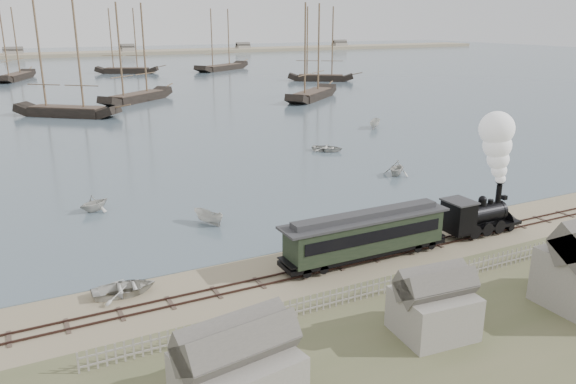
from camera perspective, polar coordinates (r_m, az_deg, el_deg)
name	(u,v)px	position (r m, az deg, el deg)	size (l,w,h in m)	color
ground	(299,261)	(40.87, 1.08, -7.00)	(600.00, 600.00, 0.00)	gray
harbor_water	(57,71)	(204.30, -22.45, 11.26)	(600.00, 336.00, 0.06)	#42525E
rail_track	(312,271)	(39.27, 2.47, -8.01)	(120.00, 1.80, 0.16)	#35211D
picket_fence_west	(256,328)	(32.76, -3.31, -13.60)	(19.00, 0.10, 1.20)	gray
picket_fence_east	(504,267)	(42.79, 21.13, -7.09)	(15.00, 0.10, 1.20)	gray
shed_mid	(432,333)	(33.18, 14.38, -13.74)	(4.00, 3.50, 3.60)	gray
far_spit	(38,57)	(283.89, -24.02, 12.40)	(500.00, 20.00, 1.80)	gray
locomotive	(494,181)	(47.68, 20.15, 1.09)	(7.63, 2.85, 9.51)	black
passenger_coach	(366,234)	(40.66, 7.91, -4.21)	(13.14, 2.53, 3.19)	black
beached_dinghy	(124,288)	(37.52, -16.29, -9.37)	(3.99, 2.85, 0.83)	#B9B8B0
rowboat_1	(94,203)	(53.61, -19.11, -1.03)	(2.99, 2.58, 1.57)	#B9B8B0
rowboat_2	(208,217)	(48.00, -8.11, -2.57)	(3.09, 1.16, 1.19)	#B9B8B0
rowboat_3	(327,148)	(74.06, 4.02, 4.48)	(4.06, 2.90, 0.84)	#B9B8B0
rowboat_4	(397,168)	(63.41, 10.98, 2.43)	(3.27, 2.82, 1.72)	#B9B8B0
rowboat_5	(375,124)	(90.78, 8.79, 6.87)	(3.64, 1.37, 1.41)	#B9B8B0
schooner_2	(61,59)	(107.31, -22.06, 12.42)	(19.34, 4.46, 20.00)	black
schooner_3	(134,53)	(122.66, -15.42, 13.49)	(19.81, 4.57, 20.00)	black
schooner_4	(313,52)	(122.34, 2.53, 14.06)	(21.07, 4.86, 20.00)	black
schooner_5	(321,44)	(159.11, 3.38, 14.78)	(17.98, 4.15, 20.00)	black
schooner_7	(11,44)	(179.21, -26.34, 13.36)	(21.67, 5.00, 20.00)	black
schooner_8	(124,41)	(188.69, -16.29, 14.53)	(19.41, 4.48, 20.00)	black
schooner_9	(221,39)	(194.63, -6.81, 15.13)	(24.81, 5.72, 20.00)	black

